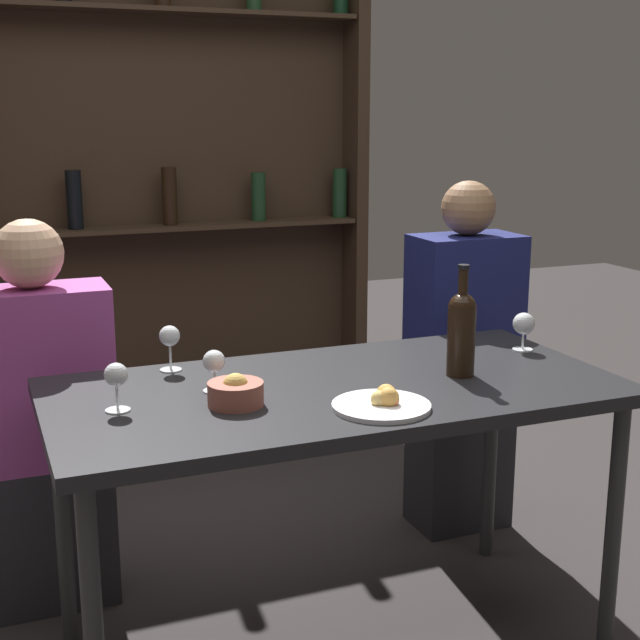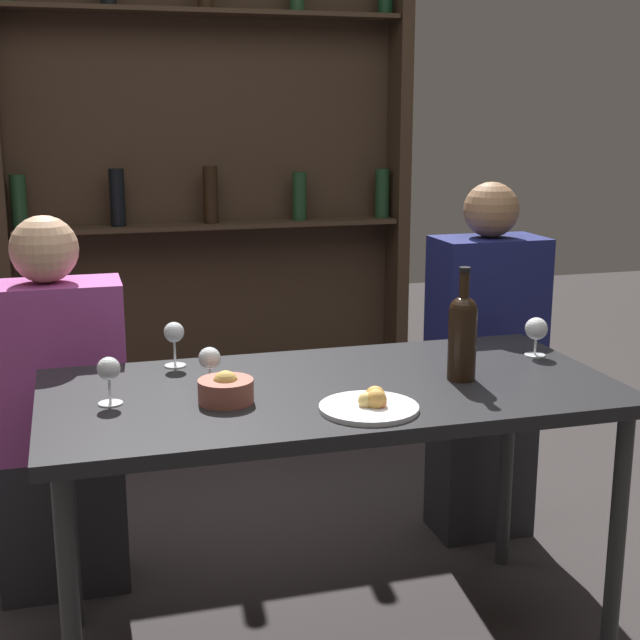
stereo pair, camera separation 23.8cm
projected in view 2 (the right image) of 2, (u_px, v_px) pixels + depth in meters
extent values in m
cube|color=black|center=(331.00, 392.00, 2.32)|extent=(1.48, 0.73, 0.04)
cylinder|color=#2D2D30|center=(71.00, 626.00, 1.94)|extent=(0.04, 0.04, 0.73)
cylinder|color=#2D2D30|center=(616.00, 545.00, 2.30)|extent=(0.04, 0.04, 0.73)
cylinder|color=#2D2D30|center=(69.00, 510.00, 2.51)|extent=(0.04, 0.04, 0.73)
cylinder|color=#2D2D30|center=(507.00, 459.00, 2.87)|extent=(0.04, 0.04, 0.73)
cube|color=#38281C|center=(208.00, 209.00, 4.16)|extent=(1.82, 0.02, 2.03)
cube|color=#38281C|center=(0.00, 218.00, 3.81)|extent=(0.06, 0.18, 2.03)
cube|color=#38281C|center=(398.00, 206.00, 4.30)|extent=(0.06, 0.18, 2.03)
cube|color=#38281C|center=(211.00, 226.00, 4.07)|extent=(1.74, 0.18, 0.02)
cylinder|color=#19381E|center=(19.00, 202.00, 3.82)|extent=(0.07, 0.07, 0.24)
cylinder|color=black|center=(117.00, 198.00, 3.94)|extent=(0.07, 0.07, 0.25)
cylinder|color=black|center=(210.00, 195.00, 4.04)|extent=(0.07, 0.07, 0.26)
cylinder|color=#19381E|center=(299.00, 196.00, 4.16)|extent=(0.07, 0.07, 0.22)
cylinder|color=#19381E|center=(382.00, 193.00, 4.27)|extent=(0.07, 0.07, 0.23)
cube|color=#38281C|center=(206.00, 12.00, 3.86)|extent=(1.74, 0.18, 0.02)
cylinder|color=black|center=(462.00, 345.00, 2.34)|extent=(0.08, 0.08, 0.19)
sphere|color=black|center=(463.00, 310.00, 2.32)|extent=(0.08, 0.08, 0.08)
cylinder|color=black|center=(464.00, 291.00, 2.31)|extent=(0.03, 0.03, 0.10)
cylinder|color=black|center=(465.00, 269.00, 2.30)|extent=(0.03, 0.03, 0.01)
cylinder|color=silver|center=(111.00, 403.00, 2.16)|extent=(0.06, 0.06, 0.00)
cylinder|color=silver|center=(110.00, 389.00, 2.15)|extent=(0.01, 0.01, 0.07)
sphere|color=silver|center=(109.00, 369.00, 2.14)|extent=(0.06, 0.06, 0.06)
cylinder|color=silver|center=(175.00, 366.00, 2.49)|extent=(0.06, 0.06, 0.00)
cylinder|color=silver|center=(175.00, 351.00, 2.48)|extent=(0.01, 0.01, 0.08)
sphere|color=silver|center=(174.00, 332.00, 2.46)|extent=(0.06, 0.06, 0.06)
cylinder|color=silver|center=(210.00, 387.00, 2.29)|extent=(0.06, 0.06, 0.00)
cylinder|color=silver|center=(210.00, 375.00, 2.28)|extent=(0.01, 0.01, 0.06)
sphere|color=silver|center=(210.00, 358.00, 2.27)|extent=(0.06, 0.06, 0.06)
cylinder|color=silver|center=(535.00, 355.00, 2.59)|extent=(0.06, 0.06, 0.00)
cylinder|color=silver|center=(535.00, 345.00, 2.59)|extent=(0.01, 0.01, 0.06)
sphere|color=silver|center=(536.00, 329.00, 2.58)|extent=(0.07, 0.07, 0.07)
cylinder|color=white|center=(369.00, 408.00, 2.12)|extent=(0.24, 0.24, 0.01)
sphere|color=#C67038|center=(379.00, 402.00, 2.11)|extent=(0.04, 0.04, 0.04)
sphere|color=gold|center=(375.00, 396.00, 2.14)|extent=(0.05, 0.05, 0.05)
sphere|color=gold|center=(376.00, 400.00, 2.11)|extent=(0.05, 0.05, 0.05)
sphere|color=#E5BC66|center=(366.00, 401.00, 2.11)|extent=(0.04, 0.04, 0.04)
cylinder|color=#995142|center=(226.00, 391.00, 2.17)|extent=(0.14, 0.14, 0.06)
sphere|color=gold|center=(226.00, 383.00, 2.17)|extent=(0.06, 0.06, 0.06)
cube|color=#26262B|center=(63.00, 519.00, 2.76)|extent=(0.38, 0.22, 0.45)
cube|color=#9E3F8C|center=(53.00, 369.00, 2.65)|extent=(0.42, 0.22, 0.52)
sphere|color=tan|center=(44.00, 249.00, 2.57)|extent=(0.20, 0.20, 0.20)
cube|color=#26262B|center=(480.00, 470.00, 3.14)|extent=(0.33, 0.22, 0.45)
cube|color=navy|center=(486.00, 325.00, 3.02)|extent=(0.36, 0.22, 0.60)
sphere|color=#8C6647|center=(491.00, 210.00, 2.93)|extent=(0.18, 0.18, 0.18)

